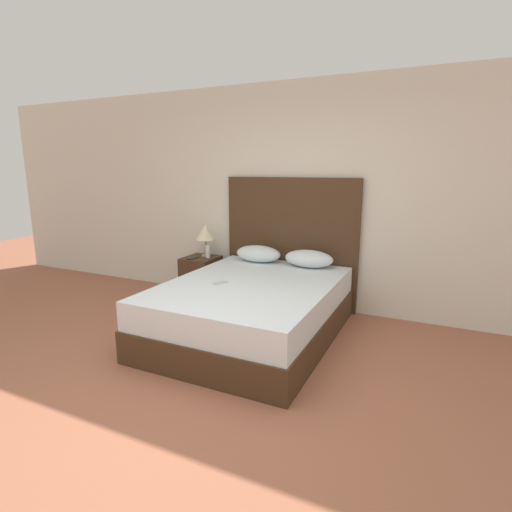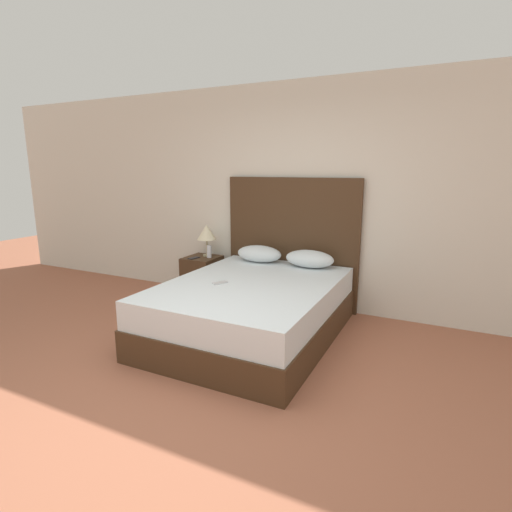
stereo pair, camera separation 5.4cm
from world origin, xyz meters
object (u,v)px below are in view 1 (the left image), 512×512
bed (252,309)px  phone_on_nightstand (193,258)px  phone_on_bed (220,283)px  table_lamp (205,233)px  nightstand (201,278)px

bed → phone_on_nightstand: 1.41m
phone_on_nightstand → bed: bearing=-30.6°
bed → phone_on_bed: 0.43m
bed → table_lamp: size_ratio=5.10×
bed → nightstand: bed is taller
phone_on_bed → phone_on_nightstand: bearing=136.6°
phone_on_bed → phone_on_nightstand: phone_on_bed is taller
phone_on_bed → nightstand: phone_on_bed is taller
phone_on_nightstand → table_lamp: bearing=69.0°
nightstand → table_lamp: table_lamp is taller
nightstand → table_lamp: (0.03, 0.09, 0.59)m
bed → phone_on_bed: (-0.27, -0.17, 0.29)m
table_lamp → phone_on_nightstand: 0.38m
bed → phone_on_bed: phone_on_bed is taller
bed → table_lamp: table_lamp is taller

